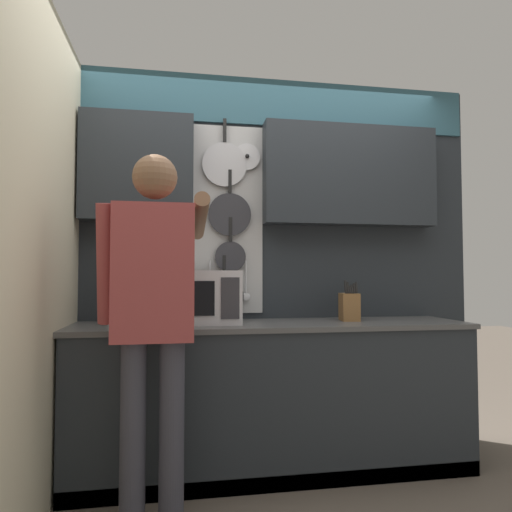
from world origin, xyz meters
TOP-DOWN VIEW (x-y plane):
  - ground_plane at (0.00, 0.00)m, footprint 14.00×14.00m
  - base_cabinet_counter at (0.00, -0.00)m, footprint 2.40×0.59m
  - back_wall_unit at (0.02, 0.26)m, footprint 2.97×0.20m
  - side_wall at (-1.22, -0.42)m, footprint 0.04×1.60m
  - microwave at (-0.45, 0.04)m, footprint 0.48×0.37m
  - knife_block at (0.51, 0.04)m, footprint 0.13×0.16m
  - utensil_crock at (-0.93, 0.04)m, footprint 0.11×0.11m
  - person at (-0.69, -0.50)m, footprint 0.54×0.69m

SIDE VIEW (x-z plane):
  - ground_plane at x=0.00m, z-range 0.00..0.00m
  - base_cabinet_counter at x=0.00m, z-range 0.00..0.89m
  - utensil_crock at x=-0.93m, z-range 0.81..1.14m
  - knife_block at x=0.51m, z-range 0.86..1.12m
  - microwave at x=-0.45m, z-range 0.89..1.21m
  - person at x=-0.69m, z-range 0.18..1.95m
  - side_wall at x=-1.22m, z-range 0.00..2.54m
  - back_wall_unit at x=0.02m, z-range 0.28..2.81m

